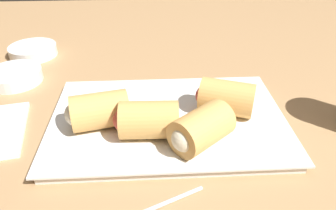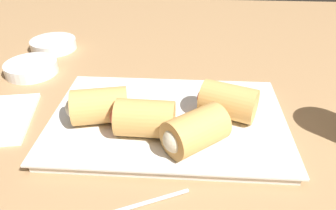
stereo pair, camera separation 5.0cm
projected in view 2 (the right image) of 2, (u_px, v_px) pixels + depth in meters
table_surface at (174, 127)px, 50.88cm from camera, size 180.00×140.00×2.00cm
serving_plate at (168, 121)px, 49.33cm from camera, size 34.75×23.47×1.50cm
roll_front_left at (226, 102)px, 47.45cm from camera, size 9.21×7.64×5.15cm
roll_front_right at (142, 118)px, 44.11cm from camera, size 8.83×5.40×5.15cm
roll_back_left at (193, 132)px, 41.57cm from camera, size 9.33×8.98×5.15cm
roll_back_right at (97, 106)px, 46.60cm from camera, size 9.15×6.74×5.15cm
dipping_bowl_near at (31, 67)px, 63.46cm from camera, size 9.92×9.92×2.22cm
dipping_bowl_far at (53, 44)px, 73.30cm from camera, size 9.92×9.92×2.22cm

